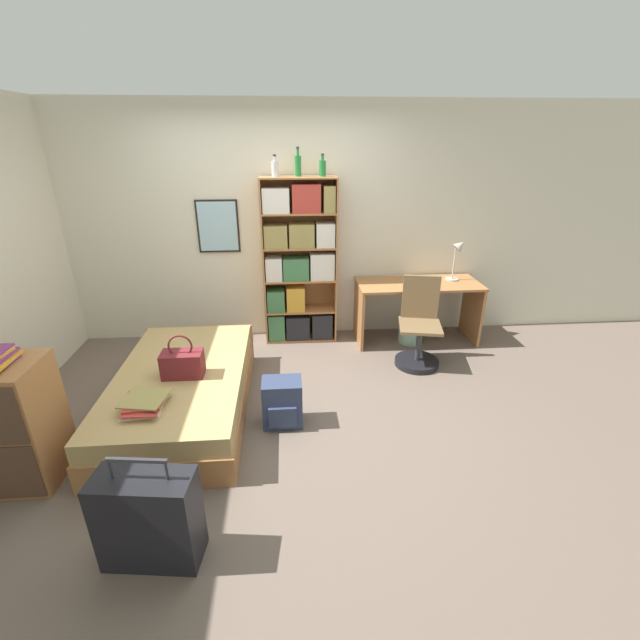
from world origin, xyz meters
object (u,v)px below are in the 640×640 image
at_px(bottle_green, 275,168).
at_px(backpack, 282,403).
at_px(bottle_clear, 323,168).
at_px(waste_bin, 410,332).
at_px(handbag, 183,363).
at_px(suitcase, 149,519).
at_px(dresser, 1,425).
at_px(bed, 183,390).
at_px(book_stack_on_bed, 144,403).
at_px(desk_chair, 418,337).
at_px(desk, 417,299).
at_px(desk_lamp, 458,252).
at_px(bookcase, 299,265).
at_px(bottle_brown, 298,165).

relative_size(bottle_green, backpack, 0.53).
xyz_separation_m(bottle_green, bottle_clear, (0.49, 0.03, 0.00)).
xyz_separation_m(bottle_green, waste_bin, (1.51, -0.17, -1.80)).
height_order(handbag, bottle_green, bottle_green).
height_order(suitcase, dresser, dresser).
relative_size(bed, book_stack_on_bed, 5.00).
distance_m(bottle_green, desk_chair, 2.28).
bearing_deg(dresser, book_stack_on_bed, 13.47).
bearing_deg(desk, handbag, -150.47).
relative_size(desk_lamp, waste_bin, 1.73).
bearing_deg(book_stack_on_bed, handbag, 67.05).
relative_size(dresser, bookcase, 0.49).
xyz_separation_m(dresser, bottle_brown, (2.08, 2.14, 1.51)).
bearing_deg(desk_chair, book_stack_on_bed, -153.22).
distance_m(dresser, desk_lamp, 4.42).
relative_size(bed, desk, 1.36).
bearing_deg(desk_chair, bottle_brown, 149.23).
height_order(dresser, waste_bin, dresser).
xyz_separation_m(bottle_green, backpack, (0.02, -1.62, -1.73)).
bearing_deg(suitcase, desk, 49.89).
relative_size(book_stack_on_bed, desk_lamp, 0.78).
xyz_separation_m(dresser, desk_lamp, (3.87, 2.06, 0.58)).
relative_size(dresser, desk, 0.65).
height_order(book_stack_on_bed, suitcase, suitcase).
xyz_separation_m(bookcase, bottle_brown, (0.01, 0.01, 1.05)).
xyz_separation_m(bottle_green, desk_lamp, (2.02, -0.04, -0.90)).
distance_m(book_stack_on_bed, desk, 3.11).
bearing_deg(bed, dresser, -143.58).
bearing_deg(suitcase, bottle_green, 75.89).
bearing_deg(desk, bookcase, 173.98).
bearing_deg(suitcase, dresser, 147.93).
relative_size(book_stack_on_bed, backpack, 0.93).
height_order(bookcase, backpack, bookcase).
relative_size(handbag, bottle_clear, 1.68).
distance_m(bed, book_stack_on_bed, 0.60).
bearing_deg(handbag, bookcase, 55.66).
bearing_deg(backpack, dresser, -165.50).
relative_size(handbag, bottle_brown, 1.30).
height_order(desk, backpack, desk).
bearing_deg(bookcase, suitcase, -108.07).
distance_m(suitcase, desk, 3.54).
bearing_deg(bed, desk, 27.33).
xyz_separation_m(book_stack_on_bed, desk_chair, (2.42, 1.22, -0.14)).
relative_size(bottle_brown, waste_bin, 1.03).
height_order(suitcase, backpack, suitcase).
bearing_deg(dresser, desk_chair, 23.48).
bearing_deg(bottle_green, backpack, -89.33).
bearing_deg(book_stack_on_bed, suitcase, -73.73).
bearing_deg(book_stack_on_bed, bottle_brown, 57.93).
height_order(bookcase, desk_lamp, bookcase).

